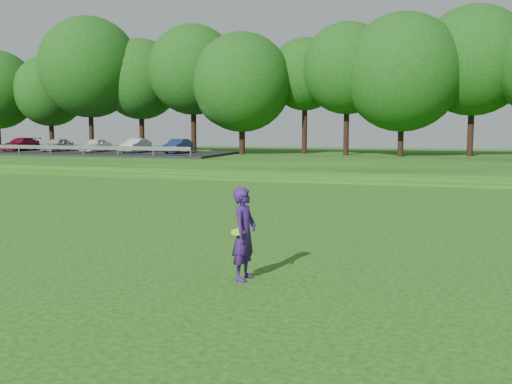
% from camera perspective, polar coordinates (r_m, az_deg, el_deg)
% --- Properties ---
extents(ground, '(140.00, 140.00, 0.00)m').
position_cam_1_polar(ground, '(12.44, -5.28, -7.76)').
color(ground, '#14470D').
rests_on(ground, ground).
extents(berm, '(130.00, 30.00, 0.60)m').
position_cam_1_polar(berm, '(45.44, 11.41, 3.00)').
color(berm, '#14470D').
rests_on(berm, ground).
extents(walking_path, '(130.00, 1.60, 0.04)m').
position_cam_1_polar(walking_path, '(31.61, 8.76, 1.00)').
color(walking_path, gray).
rests_on(walking_path, ground).
extents(treeline, '(104.00, 7.00, 15.00)m').
position_cam_1_polar(treeline, '(49.59, 12.11, 12.31)').
color(treeline, '#0F4310').
rests_on(treeline, berm).
extents(parking_lot, '(24.00, 9.00, 1.38)m').
position_cam_1_polar(parking_lot, '(52.66, -16.15, 4.13)').
color(parking_lot, black).
rests_on(parking_lot, berm).
extents(woman, '(0.50, 0.72, 1.87)m').
position_cam_1_polar(woman, '(11.45, -1.18, -4.20)').
color(woman, '#381769').
rests_on(woman, ground).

